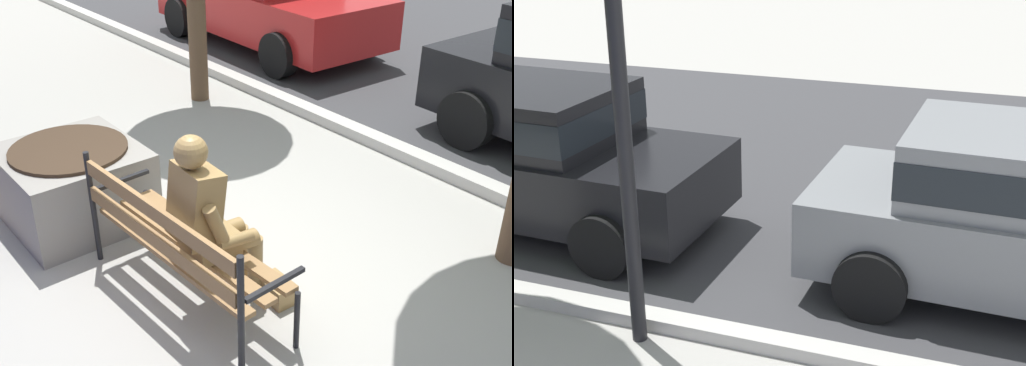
% 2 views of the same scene
% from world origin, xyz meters
% --- Properties ---
extents(ground_plane, '(80.00, 80.00, 0.00)m').
position_xyz_m(ground_plane, '(0.00, 0.00, 0.00)').
color(ground_plane, '#9E9B93').
extents(curb_stone, '(60.00, 0.20, 0.12)m').
position_xyz_m(curb_stone, '(0.00, 2.90, 0.06)').
color(curb_stone, '#B2AFA8').
rests_on(curb_stone, ground).
extents(park_bench, '(1.82, 0.62, 0.95)m').
position_xyz_m(park_bench, '(0.06, -0.25, 0.54)').
color(park_bench, olive).
rests_on(park_bench, ground).
extents(bronze_statue_seated, '(0.66, 0.76, 1.37)m').
position_xyz_m(bronze_statue_seated, '(0.24, -0.04, 0.67)').
color(bronze_statue_seated, olive).
rests_on(bronze_statue_seated, ground).
extents(concrete_planter, '(1.09, 1.09, 0.70)m').
position_xyz_m(concrete_planter, '(-1.48, -0.32, 0.35)').
color(concrete_planter, gray).
rests_on(concrete_planter, ground).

